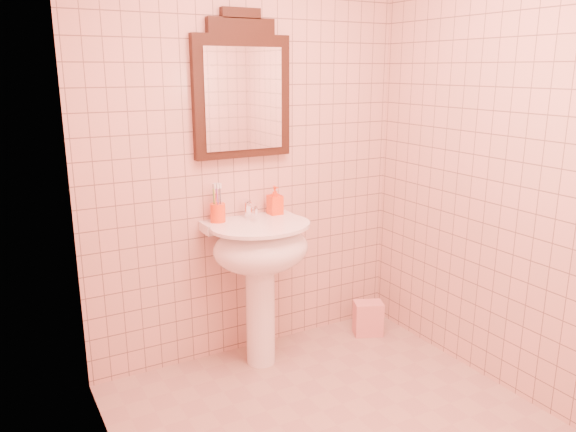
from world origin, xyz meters
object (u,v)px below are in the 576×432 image
pedestal_sink (260,258)px  toothbrush_cup (218,212)px  soap_dispenser (275,200)px  towel (368,318)px  mirror (242,90)px

pedestal_sink → toothbrush_cup: bearing=141.2°
soap_dispenser → toothbrush_cup: bearing=179.5°
toothbrush_cup → towel: bearing=-9.6°
towel → toothbrush_cup: bearing=170.4°
pedestal_sink → soap_dispenser: size_ratio=5.02×
pedestal_sink → towel: (0.78, -0.01, -0.55)m
toothbrush_cup → towel: toothbrush_cup is taller
pedestal_sink → towel: 0.96m
soap_dispenser → towel: soap_dispenser is taller
mirror → pedestal_sink: bearing=-90.0°
towel → pedestal_sink: bearing=179.1°
towel → soap_dispenser: bearing=165.3°
pedestal_sink → toothbrush_cup: 0.35m
toothbrush_cup → soap_dispenser: (0.36, -0.01, 0.03)m
toothbrush_cup → soap_dispenser: size_ratio=1.15×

